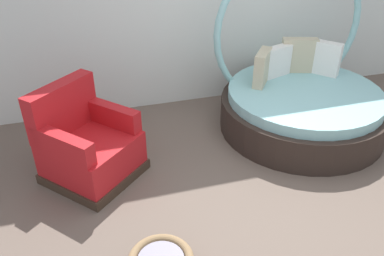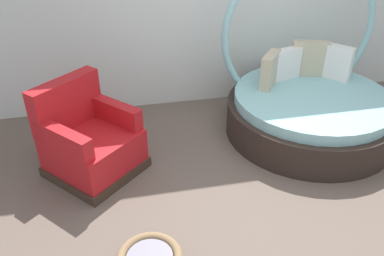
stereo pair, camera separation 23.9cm
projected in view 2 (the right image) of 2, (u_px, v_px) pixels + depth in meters
ground_plane at (261, 203)px, 3.72m from camera, size 8.00×8.00×0.02m
round_daybed at (308, 101)px, 4.63m from camera, size 1.92×1.92×2.00m
red_armchair at (89, 142)px, 3.97m from camera, size 1.13×1.13×0.94m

